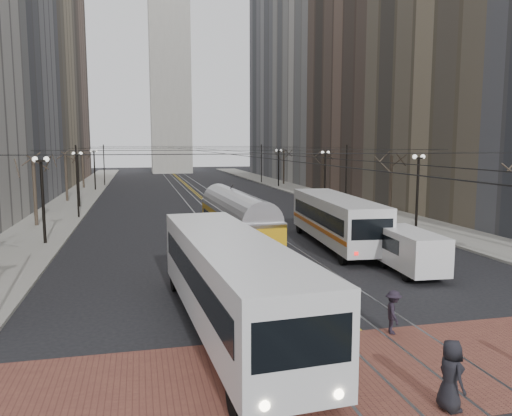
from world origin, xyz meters
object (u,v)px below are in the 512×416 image
transit_bus (230,286)px  streetcar (237,228)px  clock_tower (168,14)px  pedestrian_a (451,375)px  sedan_grey (333,215)px  pedestrian_d (393,312)px  rear_bus (336,222)px  cargo_van (410,252)px

transit_bus → streetcar: 13.44m
clock_tower → transit_bus: 107.69m
transit_bus → pedestrian_a: transit_bus is taller
sedan_grey → pedestrian_d: bearing=-102.3°
rear_bus → pedestrian_a: rear_bus is taller
clock_tower → pedestrian_a: bearing=-90.0°
rear_bus → pedestrian_d: bearing=-100.3°
cargo_van → rear_bus: bearing=101.4°
clock_tower → pedestrian_d: size_ratio=42.26×
clock_tower → cargo_van: size_ratio=13.01×
rear_bus → clock_tower: bearing=97.6°
rear_bus → streetcar: bearing=-174.1°
sedan_grey → pedestrian_a: size_ratio=2.13×
clock_tower → pedestrian_a: 114.01m
transit_bus → cargo_van: 11.97m
transit_bus → sedan_grey: (12.99, 22.67, -1.03)m
rear_bus → sedan_grey: size_ratio=3.20×
clock_tower → pedestrian_d: bearing=-89.4°
streetcar → cargo_van: bearing=-45.8°
streetcar → cargo_van: (7.67, -7.33, -0.35)m
transit_bus → rear_bus: 16.33m
cargo_van → streetcar: bearing=140.0°
sedan_grey → pedestrian_a: (-8.55, -29.17, 0.26)m
streetcar → sedan_grey: (10.21, 9.53, -0.81)m
transit_bus → sedan_grey: 26.15m
clock_tower → cargo_van: (6.02, -96.18, -34.84)m
streetcar → sedan_grey: streetcar is taller
transit_bus → rear_bus: transit_bus is taller
transit_bus → cargo_van: bearing=25.5°
cargo_van → sedan_grey: (2.54, 16.86, -0.46)m
clock_tower → pedestrian_a: clock_tower is taller
streetcar → sedan_grey: 13.99m
pedestrian_a → streetcar: bearing=4.1°
sedan_grey → pedestrian_d: pedestrian_d is taller
clock_tower → cargo_van: clock_tower is taller
clock_tower → pedestrian_d: 109.31m
pedestrian_a → pedestrian_d: pedestrian_a is taller
transit_bus → pedestrian_a: bearing=-59.3°
transit_bus → pedestrian_a: 7.91m
transit_bus → cargo_van: (10.45, 5.82, -0.57)m
cargo_van → pedestrian_d: size_ratio=3.25×
rear_bus → cargo_van: size_ratio=2.46×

